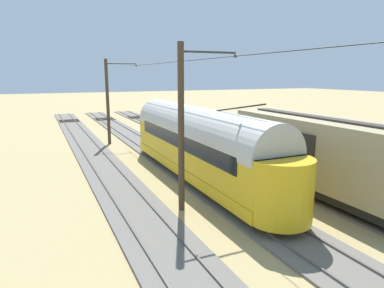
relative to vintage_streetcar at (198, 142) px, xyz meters
The scene contains 10 objects.
ground_plane 2.33m from the vintage_streetcar, 90.00° to the left, with size 220.00×220.00×0.00m, color tan.
track_streetcar_siding 5.18m from the vintage_streetcar, behind, with size 2.80×80.00×0.18m.
track_adjacent_siding 2.22m from the vintage_streetcar, 90.00° to the left, with size 2.80×80.00×0.18m.
track_third_siding 5.18m from the vintage_streetcar, ahead, with size 2.80×80.00×0.18m.
vintage_streetcar is the anchor object (origin of this frame).
coach_adjacent 6.76m from the vintage_streetcar, 133.83° to the left, with size 2.96×11.43×3.85m.
catenary_pole_foreground 13.28m from the vintage_streetcar, 78.53° to the right, with size 2.92×0.28×7.50m.
catenary_pole_mid_near 5.03m from the vintage_streetcar, 56.54° to the left, with size 2.92×0.28×7.50m.
overhead_wire_run 5.70m from the vintage_streetcar, 88.95° to the left, with size 2.71×37.74×0.18m.
switch_stand 12.24m from the vintage_streetcar, 120.63° to the right, with size 0.50×0.30×1.24m.
Camera 1 is at (8.41, 17.15, 6.11)m, focal length 31.83 mm.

